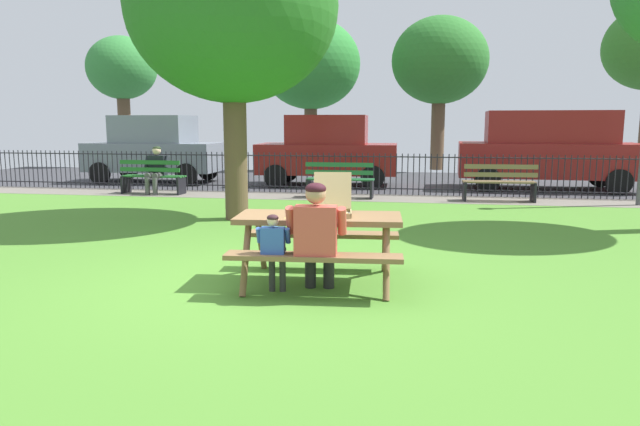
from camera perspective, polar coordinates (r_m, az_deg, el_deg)
The scene contains 20 objects.
ground at distance 8.65m, azimuth -2.20°, elevation -3.04°, with size 28.00×12.23×0.02m, color #4E882D.
cobblestone_walkway at distance 13.92m, azimuth 2.43°, elevation 1.54°, with size 28.00×1.40×0.01m, color slate.
street_asphalt at distance 17.95m, azimuth 4.11°, elevation 3.18°, with size 28.00×6.75×0.01m, color #38383D.
picnic_table_foreground at distance 6.40m, azimuth -0.10°, elevation -1.74°, with size 1.91×1.61×0.79m.
pizza_box_open at distance 6.40m, azimuth 1.21°, elevation 0.61°, with size 0.49×0.56×0.45m.
pizza_slice_on_table at distance 6.27m, azimuth -2.40°, elevation -0.30°, with size 0.25×0.26×0.02m.
adult_at_table at distance 5.90m, azimuth -0.33°, elevation -2.07°, with size 0.62×0.61×1.19m.
child_at_table at distance 5.96m, azimuth -4.53°, elevation -3.31°, with size 0.35×0.35×0.87m.
iron_fence_streetside at distance 14.56m, azimuth 2.80°, elevation 3.94°, with size 22.17×0.03×1.02m.
park_bench_left at distance 15.14m, azimuth -16.13°, elevation 3.39°, with size 1.61×0.52×0.85m.
park_bench_center at distance 13.75m, azimuth 1.96°, elevation 3.21°, with size 1.61×0.49×0.85m.
park_bench_right at distance 13.74m, azimuth 17.21°, elevation 2.81°, with size 1.62×0.52×0.85m.
person_on_park_bench at distance 15.10m, azimuth -15.82°, elevation 4.31°, with size 0.61×0.59×1.19m.
tree_midground_left at distance 10.93m, azimuth -8.61°, elevation 19.34°, with size 3.74×3.74×5.49m.
parked_car_far_left at distance 18.08m, azimuth -15.94°, elevation 6.13°, with size 3.91×1.84×1.98m.
parked_car_left at distance 16.51m, azimuth 0.75°, elevation 6.24°, with size 3.96×1.94×1.98m.
parked_car_center at distance 16.64m, azimuth 21.52°, elevation 5.94°, with size 4.68×2.11×2.08m.
far_tree_left at distance 25.66m, azimuth -18.91°, elevation 13.16°, with size 2.82×2.82×5.25m.
far_tree_midleft at distance 23.03m, azimuth -0.93°, elevation 14.36°, with size 3.83×3.83×5.72m.
far_tree_center at distance 22.64m, azimuth 11.70°, elevation 14.38°, with size 3.56×3.56×5.65m.
Camera 1 is at (1.77, -6.17, 1.78)m, focal length 32.54 mm.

